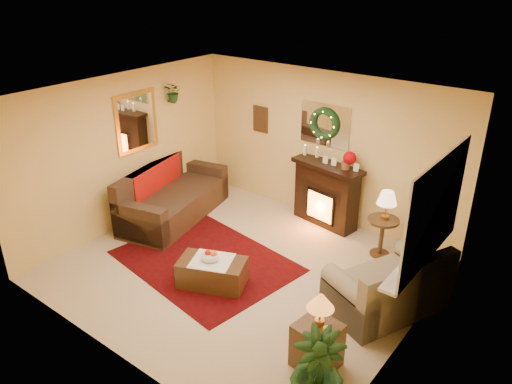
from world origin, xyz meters
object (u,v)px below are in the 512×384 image
Objects in this scene: side_table_round at (381,236)px; loveseat at (388,281)px; fireplace at (326,194)px; end_table_square at (317,346)px; coffee_table at (212,272)px; sofa at (174,195)px.

loveseat is at bearing -62.19° from side_table_round.
side_table_round is at bearing -8.46° from fireplace.
coffee_table is at bearing 167.60° from end_table_square.
sofa is 4.20m from end_table_square.
end_table_square is at bearing -73.57° from loveseat.
side_table_round is at bearing 31.91° from coffee_table.
fireplace is 0.75× the size of loveseat.
side_table_round is 1.12× the size of end_table_square.
sofa is 2.39× the size of coffee_table.
fireplace reaches higher than side_table_round.
fireplace is (2.23, 1.45, 0.12)m from sofa.
fireplace is at bearing 59.95° from coffee_table.
sofa is 2.24m from coffee_table.
end_table_square is (3.90, -1.56, -0.16)m from sofa.
fireplace reaches higher than coffee_table.
coffee_table is at bearing -131.51° from loveseat.
sofa is 3.56× the size of side_table_round.
end_table_square is (1.67, -3.01, -0.28)m from fireplace.
sofa is 1.47× the size of loveseat.
sofa reaches higher than coffee_table.
loveseat reaches higher than side_table_round.
loveseat is 2.39m from coffee_table.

